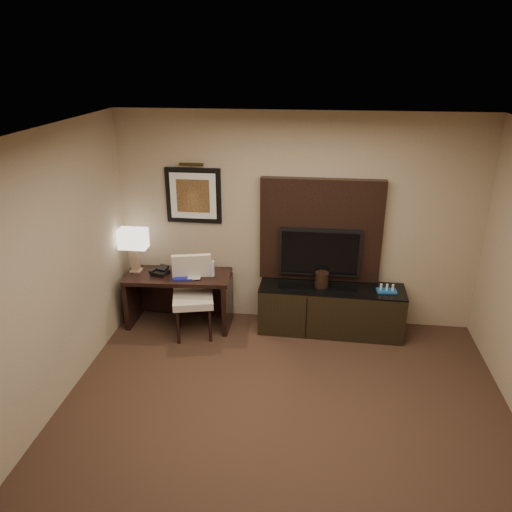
% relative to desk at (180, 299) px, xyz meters
% --- Properties ---
extents(floor, '(4.50, 5.00, 0.01)m').
position_rel_desk_xyz_m(floor, '(1.46, -2.14, -0.36)').
color(floor, '#342017').
rests_on(floor, ground).
extents(ceiling, '(4.50, 5.00, 0.01)m').
position_rel_desk_xyz_m(ceiling, '(1.46, -2.14, 2.35)').
color(ceiling, silver).
rests_on(ceiling, wall_back).
extents(wall_back, '(4.50, 0.01, 2.70)m').
position_rel_desk_xyz_m(wall_back, '(1.46, 0.36, 1.00)').
color(wall_back, tan).
rests_on(wall_back, floor).
extents(wall_left, '(0.01, 5.00, 2.70)m').
position_rel_desk_xyz_m(wall_left, '(-0.79, -2.14, 1.00)').
color(wall_left, tan).
rests_on(wall_left, floor).
extents(desk, '(1.35, 0.65, 0.71)m').
position_rel_desk_xyz_m(desk, '(0.00, 0.00, 0.00)').
color(desk, black).
rests_on(desk, floor).
extents(credenza, '(1.80, 0.54, 0.62)m').
position_rel_desk_xyz_m(credenza, '(1.94, 0.06, -0.04)').
color(credenza, black).
rests_on(credenza, floor).
extents(tv_wall_panel, '(1.50, 0.12, 1.30)m').
position_rel_desk_xyz_m(tv_wall_panel, '(1.76, 0.30, 0.92)').
color(tv_wall_panel, black).
rests_on(tv_wall_panel, wall_back).
extents(tv, '(1.00, 0.08, 0.60)m').
position_rel_desk_xyz_m(tv, '(1.76, 0.20, 0.67)').
color(tv, black).
rests_on(tv, tv_wall_panel).
extents(artwork, '(0.70, 0.04, 0.70)m').
position_rel_desk_xyz_m(artwork, '(0.16, 0.34, 1.30)').
color(artwork, black).
rests_on(artwork, wall_back).
extents(picture_light, '(0.04, 0.04, 0.30)m').
position_rel_desk_xyz_m(picture_light, '(0.16, 0.30, 1.70)').
color(picture_light, '#413114').
rests_on(picture_light, wall_back).
extents(desk_chair, '(0.60, 0.66, 1.01)m').
position_rel_desk_xyz_m(desk_chair, '(0.24, -0.24, 0.15)').
color(desk_chair, beige).
rests_on(desk_chair, floor).
extents(table_lamp, '(0.37, 0.26, 0.54)m').
position_rel_desk_xyz_m(table_lamp, '(-0.56, 0.04, 0.62)').
color(table_lamp, '#99795F').
rests_on(table_lamp, desk).
extents(desk_phone, '(0.23, 0.22, 0.09)m').
position_rel_desk_xyz_m(desk_phone, '(-0.22, -0.02, 0.40)').
color(desk_phone, black).
rests_on(desk_phone, desk).
extents(blue_folder, '(0.29, 0.36, 0.02)m').
position_rel_desk_xyz_m(blue_folder, '(0.07, -0.02, 0.36)').
color(blue_folder, '#1922A7').
rests_on(blue_folder, desk).
extents(book, '(0.16, 0.05, 0.22)m').
position_rel_desk_xyz_m(book, '(0.14, -0.06, 0.46)').
color(book, '#B4A78D').
rests_on(book, desk).
extents(water_bottle, '(0.08, 0.08, 0.20)m').
position_rel_desk_xyz_m(water_bottle, '(0.44, 0.02, 0.45)').
color(water_bottle, silver).
rests_on(water_bottle, desk).
extents(ice_bucket, '(0.21, 0.21, 0.19)m').
position_rel_desk_xyz_m(ice_bucket, '(1.81, 0.07, 0.36)').
color(ice_bucket, black).
rests_on(ice_bucket, credenza).
extents(minibar_tray, '(0.24, 0.15, 0.08)m').
position_rel_desk_xyz_m(minibar_tray, '(2.59, 0.01, 0.31)').
color(minibar_tray, '#18539C').
rests_on(minibar_tray, credenza).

